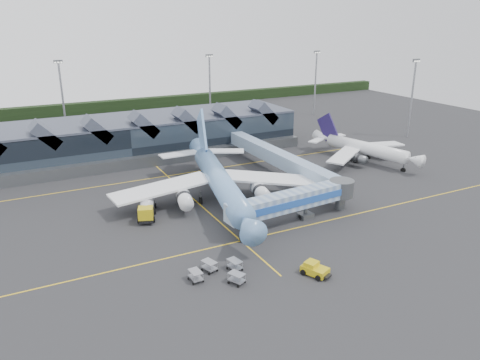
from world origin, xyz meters
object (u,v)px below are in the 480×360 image
regional_jet (363,148)px  fuel_truck (147,205)px  main_airliner (218,179)px  jet_bridge (301,199)px  pushback_tug (315,269)px

regional_jet → fuel_truck: (-56.76, -8.46, -1.47)m
main_airliner → jet_bridge: main_airliner is taller
main_airliner → pushback_tug: bearing=-76.4°
jet_bridge → pushback_tug: size_ratio=5.94×
main_airliner → jet_bridge: bearing=-44.7°
main_airliner → fuel_truck: size_ratio=4.77×
regional_jet → jet_bridge: size_ratio=1.16×
pushback_tug → jet_bridge: bearing=38.5°
jet_bridge → pushback_tug: bearing=-122.5°
fuel_truck → pushback_tug: size_ratio=2.24×
main_airliner → jet_bridge: 16.99m
regional_jet → fuel_truck: bearing=174.7°
jet_bridge → fuel_truck: jet_bridge is taller
jet_bridge → pushback_tug: (-8.71, -16.31, -3.07)m
regional_jet → fuel_truck: 57.41m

